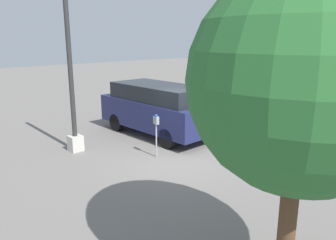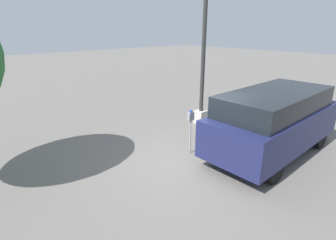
% 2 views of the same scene
% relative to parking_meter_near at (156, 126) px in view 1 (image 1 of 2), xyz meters
% --- Properties ---
extents(ground_plane, '(80.00, 80.00, 0.00)m').
position_rel_parking_meter_near_xyz_m(ground_plane, '(-0.36, -0.42, -1.09)').
color(ground_plane, slate).
extents(parking_meter_near, '(0.21, 0.13, 1.48)m').
position_rel_parking_meter_near_xyz_m(parking_meter_near, '(0.00, 0.00, 0.00)').
color(parking_meter_near, '#9E9EA3').
rests_on(parking_meter_near, ground).
extents(lamp_post, '(0.44, 0.44, 5.88)m').
position_rel_parking_meter_near_xyz_m(lamp_post, '(2.42, 1.68, 0.85)').
color(lamp_post, beige).
rests_on(lamp_post, ground).
extents(parked_van, '(5.16, 2.07, 2.09)m').
position_rel_parking_meter_near_xyz_m(parked_van, '(1.95, -1.75, 0.06)').
color(parked_van, navy).
rests_on(parked_van, ground).
extents(street_tree, '(3.15, 3.15, 4.90)m').
position_rel_parking_meter_near_xyz_m(street_tree, '(-5.87, 2.46, 2.22)').
color(street_tree, '#513823').
rests_on(street_tree, ground).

